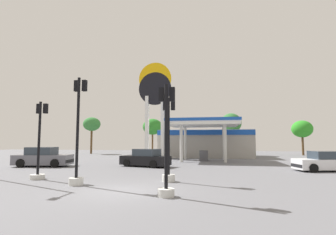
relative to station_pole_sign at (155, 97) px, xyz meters
name	(u,v)px	position (x,y,z in m)	size (l,w,h in m)	color
ground_plane	(124,191)	(3.33, -20.11, -7.54)	(90.00, 90.00, 0.00)	slate
gas_station	(206,142)	(6.04, 3.49, -5.56)	(11.79, 13.82, 4.39)	#ADA89E
station_pole_sign	(155,97)	(0.00, 0.00, 0.00)	(4.10, 0.56, 11.88)	white
car_0	(324,162)	(14.89, -10.65, -6.90)	(4.21, 2.39, 1.42)	black
car_1	(43,158)	(-7.08, -11.13, -6.81)	(4.77, 2.63, 1.62)	black
car_2	(145,158)	(1.47, -9.73, -6.88)	(4.43, 2.84, 1.47)	black
traffic_signal_0	(169,151)	(4.78, -17.22, -5.95)	(0.68, 0.70, 4.50)	silver
traffic_signal_1	(166,151)	(5.34, -20.89, -5.80)	(0.65, 0.68, 4.43)	silver
traffic_signal_2	(78,146)	(0.52, -19.10, -5.62)	(0.69, 0.70, 5.35)	silver
traffic_signal_3	(39,152)	(-2.66, -17.67, -6.00)	(0.79, 0.79, 4.41)	silver
tree_0	(92,125)	(-12.78, 8.91, -2.74)	(2.82, 2.82, 5.99)	brown
tree_1	(153,127)	(-2.80, 10.39, -3.15)	(3.20, 3.20, 5.72)	brown
tree_2	(231,123)	(9.68, 8.75, -2.81)	(3.02, 3.02, 6.23)	brown
tree_3	(302,129)	(19.97, 10.24, -3.70)	(2.95, 2.95, 5.13)	brown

